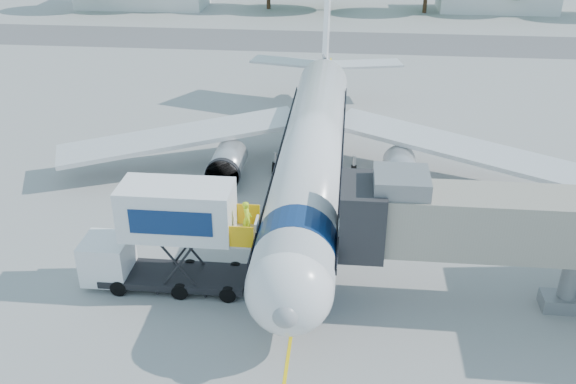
{
  "coord_description": "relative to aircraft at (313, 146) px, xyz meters",
  "views": [
    {
      "loc": [
        2.05,
        -32.28,
        18.53
      ],
      "look_at": [
        -0.88,
        -2.65,
        3.2
      ],
      "focal_mm": 40.0,
      "sensor_mm": 36.0,
      "label": 1
    }
  ],
  "objects": [
    {
      "name": "aircraft",
      "position": [
        0.0,
        0.0,
        0.0
      ],
      "size": [
        34.17,
        37.73,
        11.35
      ],
      "color": "silver",
      "rests_on": "ground"
    },
    {
      "name": "guidance_line",
      "position": [
        0.0,
        -4.12,
        -2.94
      ],
      "size": [
        0.15,
        70.0,
        0.01
      ],
      "primitive_type": "cube",
      "color": "yellow",
      "rests_on": "ground"
    },
    {
      "name": "taxiway_strip",
      "position": [
        0.0,
        37.88,
        -2.94
      ],
      "size": [
        120.0,
        10.0,
        0.01
      ],
      "primitive_type": "cube",
      "color": "#59595B",
      "rests_on": "ground"
    },
    {
      "name": "ground",
      "position": [
        0.0,
        -4.12,
        -2.95
      ],
      "size": [
        160.0,
        160.0,
        0.0
      ],
      "primitive_type": "plane",
      "color": "#979895",
      "rests_on": "ground"
    },
    {
      "name": "catering_hiloader",
      "position": [
        -6.27,
        -11.12,
        -0.19
      ],
      "size": [
        8.5,
        2.44,
        5.5
      ],
      "color": "black",
      "rests_on": "ground"
    },
    {
      "name": "jet_bridge",
      "position": [
        7.99,
        -11.12,
        1.39
      ],
      "size": [
        13.9,
        3.2,
        6.6
      ],
      "color": "gray",
      "rests_on": "ground"
    }
  ]
}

